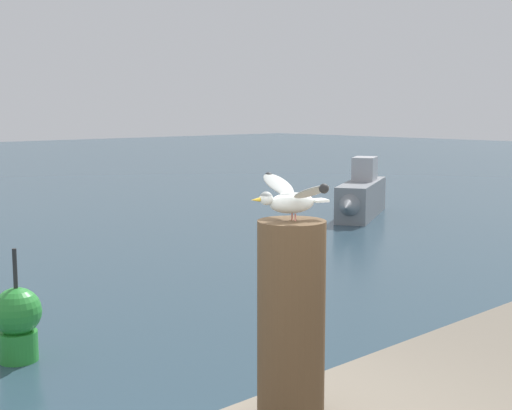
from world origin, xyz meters
TOP-DOWN VIEW (x-y plane):
  - mooring_post at (0.56, -0.30)m, footprint 0.33×0.33m
  - seagull at (0.56, -0.30)m, footprint 0.38×0.62m
  - boat_grey at (13.20, 9.45)m, footprint 3.83×2.57m
  - channel_buoy at (1.55, 5.07)m, footprint 0.56×0.56m

SIDE VIEW (x-z plane):
  - channel_buoy at x=1.55m, z-range -0.19..1.14m
  - boat_grey at x=13.20m, z-range -0.24..1.35m
  - mooring_post at x=0.56m, z-range 1.40..2.37m
  - seagull at x=0.56m, z-range 2.38..2.59m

